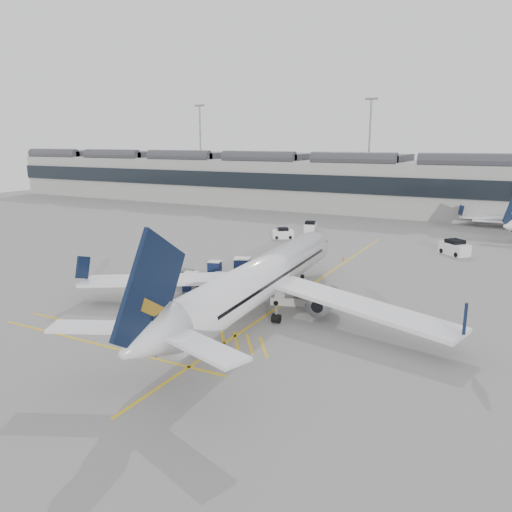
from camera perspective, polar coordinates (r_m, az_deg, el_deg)
The scene contains 18 objects.
ground at distance 50.57m, azimuth -8.75°, elevation -4.71°, with size 220.00×220.00×0.00m, color gray.
terminal at distance 114.56m, azimuth 13.17°, elevation 8.11°, with size 200.00×20.45×12.40m.
light_masts at distance 128.25m, azimuth 14.29°, elevation 12.28°, with size 113.00×0.60×25.45m.
apron_markings at distance 54.30m, azimuth 6.18°, elevation -3.39°, with size 0.25×60.00×0.01m, color gold.
airliner_main at distance 44.87m, azimuth 0.31°, elevation -2.78°, with size 35.69×39.08×10.38m.
belt_loader at distance 48.08m, azimuth 4.08°, elevation -4.79°, with size 5.15×2.83×2.04m.
baggage_cart_a at distance 53.35m, azimuth -7.39°, elevation -2.70°, with size 1.93×1.74×1.71m.
baggage_cart_b at distance 51.48m, azimuth -7.36°, elevation -3.28°, with size 1.66×1.38×1.71m.
baggage_cart_c at distance 57.99m, azimuth -1.59°, elevation -1.13°, with size 2.40×2.20×2.05m.
baggage_cart_d at distance 58.42m, azimuth -4.75°, elevation -1.30°, with size 1.78×1.57×1.62m.
ramp_agent_a at distance 52.40m, azimuth -3.93°, elevation -2.81°, with size 0.73×0.48×2.01m, color #F3440C.
ramp_agent_b at distance 51.91m, azimuth -5.28°, elevation -3.19°, with size 0.81×0.63×1.67m, color #DD5B0B.
pushback_tug at distance 55.12m, azimuth -8.08°, elevation -2.45°, with size 2.84×1.83×1.55m.
safety_cone_nose at distance 66.59m, azimuth 9.97°, elevation -0.22°, with size 0.37×0.37×0.51m, color #F24C0A.
safety_cone_engine at distance 52.78m, azimuth 8.73°, elevation -3.67°, with size 0.36×0.36×0.50m, color #F24C0A.
service_van_left at distance 80.15m, azimuth 3.08°, elevation 2.57°, with size 3.67×3.24×1.70m.
service_van_mid at distance 86.39m, azimuth 6.22°, elevation 3.31°, with size 2.62×3.89×1.83m.
service_van_right at distance 73.68m, azimuth 21.74°, elevation 0.87°, with size 4.48×4.22×2.11m.
Camera 1 is at (28.97, -38.54, 15.27)m, focal length 35.00 mm.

